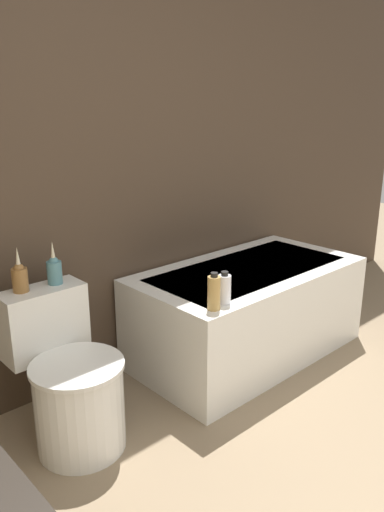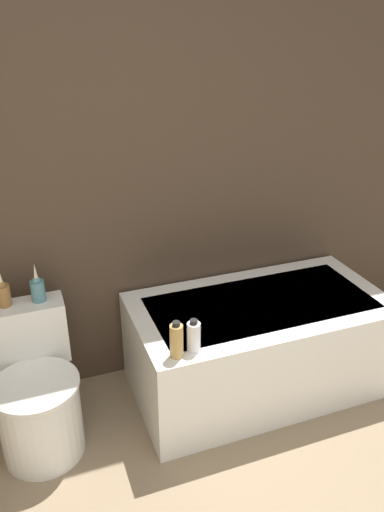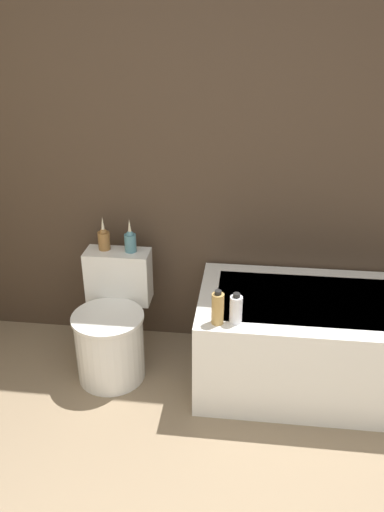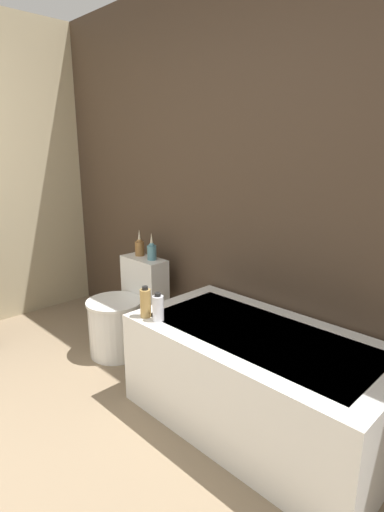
{
  "view_description": "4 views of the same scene",
  "coord_description": "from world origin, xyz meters",
  "px_view_note": "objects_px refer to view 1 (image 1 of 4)",
  "views": [
    {
      "loc": [
        -1.35,
        0.04,
        1.52
      ],
      "look_at": [
        0.29,
        1.82,
        0.77
      ],
      "focal_mm": 35.0,
      "sensor_mm": 36.0,
      "label": 1
    },
    {
      "loc": [
        -0.36,
        -0.19,
        1.98
      ],
      "look_at": [
        0.33,
        1.68,
        1.03
      ],
      "focal_mm": 35.0,
      "sensor_mm": 36.0,
      "label": 2
    },
    {
      "loc": [
        0.35,
        -0.53,
        1.96
      ],
      "look_at": [
        0.08,
        1.78,
        0.84
      ],
      "focal_mm": 35.0,
      "sensor_mm": 36.0,
      "label": 3
    },
    {
      "loc": [
        1.95,
        0.28,
        1.51
      ],
      "look_at": [
        0.39,
        1.82,
        0.92
      ],
      "focal_mm": 28.0,
      "sensor_mm": 36.0,
      "label": 4
    }
  ],
  "objects_px": {
    "bathtub": "(247,310)",
    "vase_silver": "(54,269)",
    "shampoo_bottle_tall": "(214,292)",
    "vase_gold": "(20,277)",
    "shampoo_bottle_short": "(224,289)",
    "toilet": "(71,384)"
  },
  "relations": [
    {
      "from": "toilet",
      "to": "shampoo_bottle_tall",
      "type": "bearing_deg",
      "value": -23.33
    },
    {
      "from": "bathtub",
      "to": "shampoo_bottle_tall",
      "type": "xyz_separation_m",
      "value": [
        -0.59,
        -0.3,
        0.36
      ]
    },
    {
      "from": "bathtub",
      "to": "vase_gold",
      "type": "distance_m",
      "value": 1.42
    },
    {
      "from": "bathtub",
      "to": "vase_gold",
      "type": "bearing_deg",
      "value": 170.56
    },
    {
      "from": "vase_gold",
      "to": "vase_silver",
      "type": "height_order",
      "value": "vase_gold"
    },
    {
      "from": "bathtub",
      "to": "toilet",
      "type": "height_order",
      "value": "toilet"
    },
    {
      "from": "toilet",
      "to": "shampoo_bottle_short",
      "type": "xyz_separation_m",
      "value": [
        0.73,
        -0.26,
        0.34
      ]
    },
    {
      "from": "shampoo_bottle_short",
      "to": "toilet",
      "type": "bearing_deg",
      "value": 160.52
    },
    {
      "from": "toilet",
      "to": "vase_silver",
      "type": "xyz_separation_m",
      "value": [
        0.08,
        0.23,
        0.47
      ]
    },
    {
      "from": "bathtub",
      "to": "shampoo_bottle_short",
      "type": "distance_m",
      "value": 0.67
    },
    {
      "from": "vase_silver",
      "to": "shampoo_bottle_short",
      "type": "bearing_deg",
      "value": -36.84
    },
    {
      "from": "bathtub",
      "to": "vase_gold",
      "type": "xyz_separation_m",
      "value": [
        -1.32,
        0.22,
        0.48
      ]
    },
    {
      "from": "shampoo_bottle_tall",
      "to": "shampoo_bottle_short",
      "type": "height_order",
      "value": "shampoo_bottle_tall"
    },
    {
      "from": "vase_gold",
      "to": "shampoo_bottle_short",
      "type": "xyz_separation_m",
      "value": [
        0.81,
        -0.5,
        -0.13
      ]
    },
    {
      "from": "toilet",
      "to": "shampoo_bottle_short",
      "type": "height_order",
      "value": "shampoo_bottle_short"
    },
    {
      "from": "shampoo_bottle_tall",
      "to": "shampoo_bottle_short",
      "type": "bearing_deg",
      "value": 10.84
    },
    {
      "from": "vase_gold",
      "to": "vase_silver",
      "type": "xyz_separation_m",
      "value": [
        0.16,
        -0.01,
        -0.0
      ]
    },
    {
      "from": "bathtub",
      "to": "vase_silver",
      "type": "xyz_separation_m",
      "value": [
        -1.15,
        0.21,
        0.48
      ]
    },
    {
      "from": "toilet",
      "to": "vase_gold",
      "type": "bearing_deg",
      "value": 108.95
    },
    {
      "from": "bathtub",
      "to": "shampoo_bottle_short",
      "type": "relative_size",
      "value": 8.57
    },
    {
      "from": "bathtub",
      "to": "toilet",
      "type": "relative_size",
      "value": 2.05
    },
    {
      "from": "vase_gold",
      "to": "vase_silver",
      "type": "relative_size",
      "value": 1.01
    }
  ]
}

